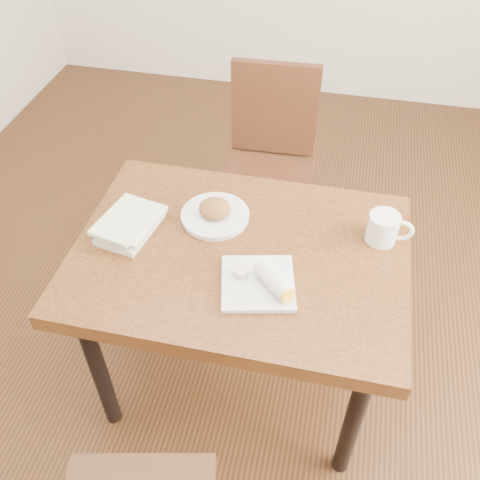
% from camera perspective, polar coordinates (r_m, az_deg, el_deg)
% --- Properties ---
extents(ground, '(4.00, 5.00, 0.01)m').
position_cam_1_polar(ground, '(2.37, 0.00, -14.05)').
color(ground, '#472814').
rests_on(ground, ground).
extents(table, '(1.10, 0.81, 0.75)m').
position_cam_1_polar(table, '(1.84, 0.00, -3.09)').
color(table, brown).
rests_on(table, ground).
extents(chair_far, '(0.44, 0.44, 0.95)m').
position_cam_1_polar(chair_far, '(2.54, 3.21, 9.05)').
color(chair_far, '#452213').
rests_on(chair_far, ground).
extents(plate_scone, '(0.24, 0.24, 0.08)m').
position_cam_1_polar(plate_scone, '(1.88, -2.68, 2.87)').
color(plate_scone, white).
rests_on(plate_scone, table).
extents(coffee_mug, '(0.15, 0.10, 0.11)m').
position_cam_1_polar(coffee_mug, '(1.84, 15.15, 1.29)').
color(coffee_mug, white).
rests_on(coffee_mug, table).
extents(plate_burrito, '(0.27, 0.27, 0.08)m').
position_cam_1_polar(plate_burrito, '(1.65, 2.43, -4.51)').
color(plate_burrito, white).
rests_on(plate_burrito, table).
extents(book_stack, '(0.21, 0.26, 0.06)m').
position_cam_1_polar(book_stack, '(1.86, -11.66, 1.71)').
color(book_stack, white).
rests_on(book_stack, table).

